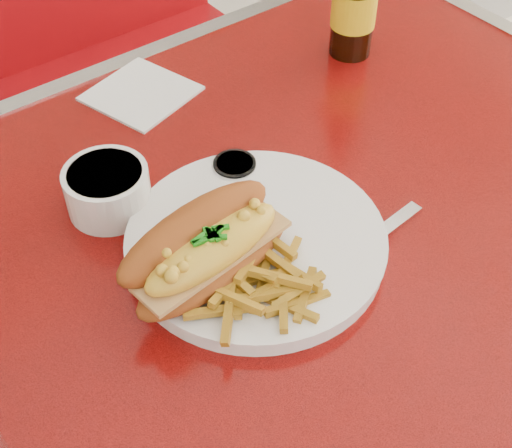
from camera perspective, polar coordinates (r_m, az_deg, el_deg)
diner_table at (r=0.91m, az=-0.79°, el=-8.58°), size 1.23×0.83×0.77m
booth_bench_far at (r=1.66m, az=-17.75°, el=3.45°), size 1.20×0.51×0.90m
dinner_plate at (r=0.78m, az=0.00°, el=-1.48°), size 0.37×0.37×0.02m
mac_hoagie at (r=0.71m, az=-3.97°, el=-1.92°), size 0.20×0.11×0.09m
fries_pile at (r=0.71m, az=-0.10°, el=-4.34°), size 0.14×0.14×0.03m
fork at (r=0.76m, az=-1.94°, el=-1.82°), size 0.06×0.13×0.00m
gravy_ramekin at (r=0.83m, az=-11.79°, el=2.78°), size 0.11×0.11×0.05m
sauce_cup_right at (r=0.86m, az=-1.71°, el=4.37°), size 0.07×0.07×0.03m
knife at (r=0.79m, az=8.52°, el=-1.94°), size 0.23×0.04×0.01m
paper_napkin at (r=1.01m, az=-9.18°, el=10.28°), size 0.16×0.16×0.00m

